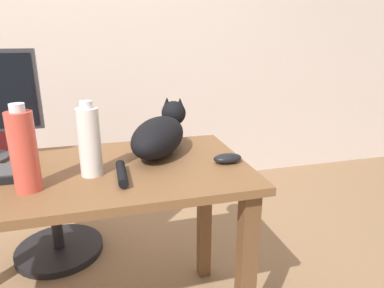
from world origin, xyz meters
name	(u,v)px	position (x,y,z in m)	size (l,w,h in m)	color
back_wall	(68,20)	(0.00, 1.51, 1.30)	(6.00, 0.04, 2.60)	beige
desk	(60,204)	(0.00, 0.00, 0.62)	(1.37, 0.62, 0.74)	brown
office_chair	(43,193)	(-0.17, 0.66, 0.38)	(0.50, 0.48, 0.89)	black
cat	(160,134)	(0.39, 0.12, 0.82)	(0.35, 0.54, 0.20)	black
computer_mouse	(228,158)	(0.62, -0.06, 0.76)	(0.11, 0.06, 0.04)	black
water_bottle	(89,141)	(0.12, -0.05, 0.86)	(0.07, 0.07, 0.26)	silver
spray_bottle	(24,151)	(-0.07, -0.12, 0.87)	(0.08, 0.08, 0.27)	#D84C3D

